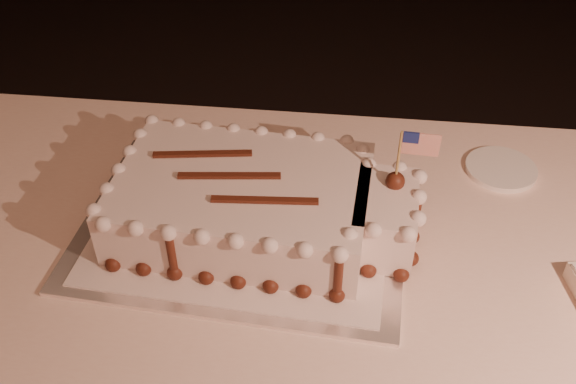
# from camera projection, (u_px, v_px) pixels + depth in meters

# --- Properties ---
(room_shell) EXTENTS (6.10, 8.10, 2.90)m
(room_shell) POSITION_uv_depth(u_px,v_px,m) (212.00, 120.00, 0.27)
(room_shell) COLOR black
(room_shell) RESTS_ON ground
(banquet_table) EXTENTS (2.40, 0.80, 0.75)m
(banquet_table) POSITION_uv_depth(u_px,v_px,m) (305.00, 362.00, 1.38)
(banquet_table) COLOR #FAD3C2
(banquet_table) RESTS_ON ground
(cake_board) EXTENTS (0.60, 0.47, 0.01)m
(cake_board) POSITION_uv_depth(u_px,v_px,m) (244.00, 226.00, 1.16)
(cake_board) COLOR white
(cake_board) RESTS_ON banquet_table
(doily) EXTENTS (0.54, 0.42, 0.00)m
(doily) POSITION_uv_depth(u_px,v_px,m) (244.00, 224.00, 1.16)
(doily) COLOR silver
(doily) RESTS_ON cake_board
(sheet_cake) EXTENTS (0.56, 0.34, 0.22)m
(sheet_cake) POSITION_uv_depth(u_px,v_px,m) (260.00, 204.00, 1.12)
(sheet_cake) COLOR silver
(sheet_cake) RESTS_ON doily
(side_plate) EXTENTS (0.14, 0.14, 0.01)m
(side_plate) POSITION_uv_depth(u_px,v_px,m) (501.00, 169.00, 1.28)
(side_plate) COLOR white
(side_plate) RESTS_ON banquet_table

